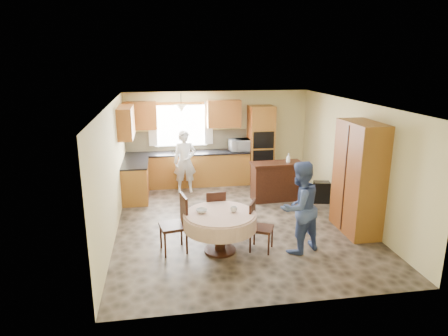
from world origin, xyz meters
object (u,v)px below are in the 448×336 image
(oven_tower, at_px, (261,145))
(person_sink, at_px, (185,162))
(sideboard, at_px, (276,182))
(chair_right, at_px, (258,224))
(chair_back, at_px, (215,211))
(cupboard, at_px, (359,178))
(chair_left, at_px, (178,221))
(dining_table, at_px, (220,222))
(person_dining, at_px, (299,207))

(oven_tower, xyz_separation_m, person_sink, (-2.12, -0.53, -0.26))
(sideboard, relative_size, chair_right, 1.37)
(sideboard, xyz_separation_m, person_sink, (-2.14, 0.96, 0.36))
(sideboard, relative_size, chair_back, 1.35)
(cupboard, bearing_deg, oven_tower, 106.96)
(chair_left, bearing_deg, dining_table, 67.79)
(chair_back, bearing_deg, person_sink, -84.54)
(chair_left, relative_size, chair_back, 1.13)
(sideboard, height_order, dining_table, sideboard)
(oven_tower, height_order, dining_table, oven_tower)
(oven_tower, distance_m, dining_table, 4.34)
(chair_back, xyz_separation_m, person_dining, (1.37, -0.90, 0.32))
(person_dining, bearing_deg, oven_tower, -119.61)
(person_sink, bearing_deg, dining_table, -83.72)
(chair_back, xyz_separation_m, chair_right, (0.67, -0.73, -0.01))
(chair_right, relative_size, person_sink, 0.56)
(dining_table, distance_m, chair_back, 0.70)
(dining_table, bearing_deg, oven_tower, 66.37)
(chair_left, bearing_deg, oven_tower, 136.39)
(chair_back, bearing_deg, sideboard, -137.62)
(sideboard, relative_size, chair_left, 1.19)
(chair_back, xyz_separation_m, person_sink, (-0.40, 2.72, 0.30))
(cupboard, distance_m, chair_right, 2.26)
(chair_right, height_order, person_sink, person_sink)
(oven_tower, xyz_separation_m, cupboard, (1.07, -3.51, 0.04))
(chair_back, height_order, person_sink, person_sink)
(sideboard, distance_m, chair_left, 3.40)
(sideboard, distance_m, cupboard, 2.36)
(chair_left, bearing_deg, person_sink, 163.25)
(oven_tower, height_order, person_dining, oven_tower)
(oven_tower, relative_size, person_dining, 1.28)
(oven_tower, bearing_deg, person_sink, -165.84)
(cupboard, bearing_deg, person_sink, 136.95)
(dining_table, height_order, chair_left, chair_left)
(oven_tower, relative_size, person_sink, 1.32)
(chair_left, relative_size, chair_right, 1.16)
(chair_back, height_order, chair_right, chair_back)
(cupboard, distance_m, person_sink, 4.37)
(chair_left, bearing_deg, person_dining, 69.93)
(sideboard, xyz_separation_m, dining_table, (-1.76, -2.46, 0.13))
(person_dining, bearing_deg, chair_left, -34.18)
(sideboard, relative_size, person_dining, 0.74)
(cupboard, relative_size, person_dining, 1.33)
(oven_tower, height_order, chair_left, oven_tower)
(oven_tower, height_order, sideboard, oven_tower)
(chair_left, xyz_separation_m, chair_back, (0.75, 0.55, -0.07))
(person_dining, bearing_deg, chair_right, -38.19)
(person_sink, bearing_deg, chair_back, -81.85)
(cupboard, relative_size, chair_back, 2.41)
(chair_back, relative_size, person_sink, 0.57)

